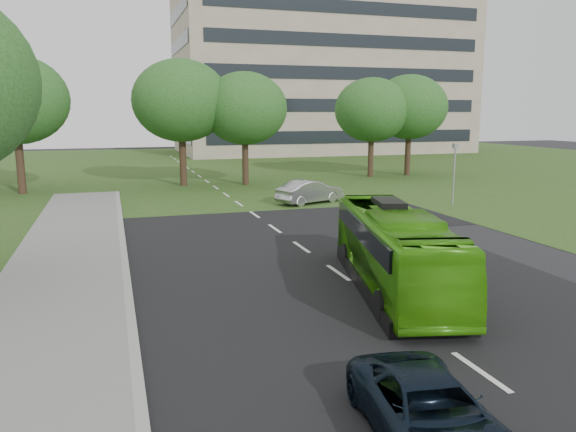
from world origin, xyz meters
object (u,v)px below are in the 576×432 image
Objects in this scene: office_building at (321,64)px; tree_park_c at (245,109)px; tree_park_d at (372,110)px; suv at (429,412)px; camera_pole at (454,166)px; tree_park_e at (409,107)px; tree_park_b at (181,101)px; sedan at (310,192)px; bus at (395,250)px; tree_park_a at (15,100)px.

office_building is 4.64× the size of tree_park_c.
tree_park_d is 41.13m from suv.
tree_park_c is at bearing 123.31° from camera_pole.
tree_park_d is 3.75m from tree_park_e.
tree_park_b is 2.16× the size of sedan.
tree_park_e is at bearing -69.96° from sedan.
office_building is 40.51m from tree_park_c.
tree_park_b is at bearing -125.27° from office_building.
sedan is at bearing 92.62° from bus.
bus reaches higher than sedan.
tree_park_b is at bearing 169.52° from tree_park_c.
bus is at bearing -93.28° from tree_park_c.
sedan is 1.18× the size of camera_pole.
tree_park_e is at bearing 2.81° from tree_park_d.
office_building is 66.51m from bus.
office_building is 9.10× the size of sedan.
bus is (-1.56, -27.18, -4.59)m from tree_park_c.
tree_park_e reaches higher than sedan.
tree_park_c reaches higher than tree_park_d.
tree_park_e is 17.42m from camera_pole.
office_building is 10.71× the size of camera_pole.
tree_park_c is (4.70, -0.87, -0.57)m from tree_park_b.
tree_park_c is (15.92, 0.23, -0.53)m from tree_park_a.
tree_park_e is 2.37× the size of camera_pole.
sedan is at bearing -80.48° from tree_park_c.
tree_park_b is 4.81m from tree_park_c.
bus reaches higher than suv.
tree_park_c is 1.96× the size of sedan.
tree_park_a reaches higher than bus.
camera_pole reaches higher than suv.
tree_park_d is 16.31m from camera_pole.
suv is (-24.46, -69.96, -11.93)m from office_building.
tree_park_d is at bearing 80.48° from camera_pole.
camera_pole is (9.60, -13.65, -3.45)m from tree_park_c.
suv is at bearing 142.65° from sedan.
tree_park_d reaches higher than sedan.
office_building is at bearing 84.80° from bus.
tree_park_c reaches higher than bus.
tree_park_a is 0.99× the size of tree_park_b.
tree_park_b is 2.55× the size of camera_pole.
tree_park_a is 2.52× the size of camera_pole.
tree_park_c is 11.94m from tree_park_d.
camera_pole is at bearing -97.72° from tree_park_d.
tree_park_c is at bearing -169.59° from tree_park_d.
office_building is 50.59m from camera_pole.
tree_park_d is at bearing -61.37° from sedan.
suv is at bearing -90.58° from tree_park_b.
tree_park_e reaches higher than suv.
tree_park_d is at bearing 4.48° from tree_park_b.
tree_park_c is 35.78m from suv.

